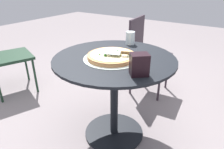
{
  "coord_description": "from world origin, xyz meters",
  "views": [
    {
      "loc": [
        1.14,
        0.74,
        1.2
      ],
      "look_at": [
        0.04,
        0.0,
        0.57
      ],
      "focal_mm": 32.43,
      "sensor_mm": 36.0,
      "label": 1
    }
  ],
  "objects": [
    {
      "name": "patio_chair_corner",
      "position": [
        0.09,
        -1.39,
        0.48
      ],
      "size": [
        0.56,
        0.56,
        0.81
      ],
      "color": "#193122",
      "rests_on": "ground"
    },
    {
      "name": "drinking_cup",
      "position": [
        -0.34,
        -0.06,
        0.75
      ],
      "size": [
        0.08,
        0.08,
        0.11
      ],
      "primitive_type": "cylinder",
      "color": "white",
      "rests_on": "patio_table"
    },
    {
      "name": "patio_chair_far",
      "position": [
        -0.83,
        -0.14,
        0.49
      ],
      "size": [
        0.42,
        0.42,
        0.83
      ],
      "color": "#322730",
      "rests_on": "ground"
    },
    {
      "name": "ground_plane",
      "position": [
        0.0,
        0.0,
        0.0
      ],
      "size": [
        10.0,
        10.0,
        0.0
      ],
      "primitive_type": "plane",
      "color": "gray"
    },
    {
      "name": "napkin_dispenser",
      "position": [
        0.16,
        0.28,
        0.76
      ],
      "size": [
        0.13,
        0.13,
        0.13
      ],
      "primitive_type": "cube",
      "rotation": [
        0.0,
        0.0,
        5.42
      ],
      "color": "black",
      "rests_on": "patio_table"
    },
    {
      "name": "patio_table",
      "position": [
        0.0,
        0.0,
        0.5
      ],
      "size": [
        0.88,
        0.88,
        0.69
      ],
      "color": "black",
      "rests_on": "ground"
    },
    {
      "name": "pizza_server",
      "position": [
        0.03,
        0.08,
        0.75
      ],
      "size": [
        0.11,
        0.21,
        0.02
      ],
      "color": "silver",
      "rests_on": "pizza_on_tray"
    },
    {
      "name": "pizza_on_tray",
      "position": [
        0.04,
        0.0,
        0.71
      ],
      "size": [
        0.4,
        0.4,
        0.05
      ],
      "color": "silver",
      "rests_on": "patio_table"
    }
  ]
}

